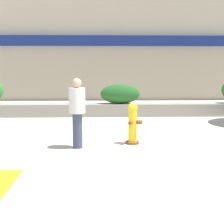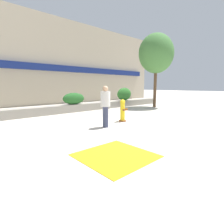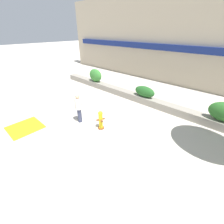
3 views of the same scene
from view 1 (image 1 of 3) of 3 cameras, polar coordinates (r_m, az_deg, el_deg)
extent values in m
plane|color=beige|center=(6.77, 2.94, -9.05)|extent=(120.00, 120.00, 0.00)
cube|color=tan|center=(18.53, -0.07, 14.71)|extent=(30.00, 1.00, 8.00)
cube|color=navy|center=(17.80, 0.00, 12.89)|extent=(27.00, 0.36, 0.56)
cube|color=gray|center=(12.57, 0.73, 0.42)|extent=(18.00, 0.70, 0.50)
ellipsoid|color=#235B23|center=(12.50, 1.49, 3.31)|extent=(1.58, 0.63, 0.77)
cylinder|color=brown|center=(8.25, 3.75, -5.58)|extent=(0.47, 0.47, 0.06)
cylinder|color=gold|center=(8.14, 3.79, -2.48)|extent=(0.29, 0.29, 0.85)
sphere|color=gold|center=(8.07, 3.82, 0.79)|extent=(0.25, 0.25, 0.25)
cylinder|color=brown|center=(8.07, 5.00, -1.86)|extent=(0.17, 0.16, 0.11)
cylinder|color=brown|center=(7.96, 3.39, -1.98)|extent=(0.13, 0.15, 0.09)
cylinder|color=brown|center=(8.29, 4.18, -1.57)|extent=(0.13, 0.15, 0.09)
cylinder|color=#383D56|center=(7.78, -6.33, -3.39)|extent=(0.25, 0.25, 0.88)
cylinder|color=silver|center=(7.66, -6.42, 2.11)|extent=(0.41, 0.41, 0.62)
sphere|color=tan|center=(7.62, -6.47, 5.29)|extent=(0.23, 0.23, 0.23)
camera|label=2|loc=(5.68, -69.88, -0.47)|focal=28.00mm
camera|label=3|loc=(7.35, 62.31, 26.77)|focal=24.00mm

